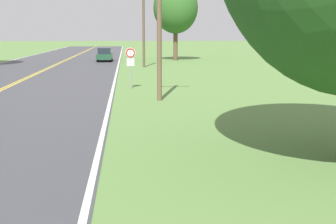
# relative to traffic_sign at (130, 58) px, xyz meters

# --- Properties ---
(traffic_sign) EXTENTS (0.60, 0.10, 2.44)m
(traffic_sign) POSITION_rel_traffic_sign_xyz_m (0.00, 0.00, 0.00)
(traffic_sign) COLOR gray
(traffic_sign) RESTS_ON ground
(utility_pole_midground) EXTENTS (1.80, 0.24, 7.86)m
(utility_pole_midground) POSITION_rel_traffic_sign_xyz_m (1.36, -5.11, 2.24)
(utility_pole_midground) COLOR brown
(utility_pole_midground) RESTS_ON ground
(utility_pole_far) EXTENTS (1.80, 0.24, 7.74)m
(utility_pole_far) POSITION_rel_traffic_sign_xyz_m (1.47, 17.77, 2.19)
(utility_pole_far) COLOR brown
(utility_pole_far) RESTS_ON ground
(tree_behind_sign) EXTENTS (5.37, 5.37, 9.40)m
(tree_behind_sign) POSITION_rel_traffic_sign_xyz_m (5.78, 29.21, 4.45)
(tree_behind_sign) COLOR brown
(tree_behind_sign) RESTS_ON ground
(car_dark_green_sedan_mid_near) EXTENTS (1.77, 4.75, 1.58)m
(car_dark_green_sedan_mid_near) POSITION_rel_traffic_sign_xyz_m (-2.76, 27.91, -1.04)
(car_dark_green_sedan_mid_near) COLOR black
(car_dark_green_sedan_mid_near) RESTS_ON ground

